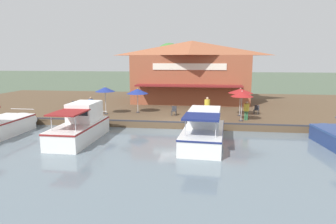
{
  "coord_description": "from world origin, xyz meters",
  "views": [
    {
      "loc": [
        23.54,
        2.68,
        5.72
      ],
      "look_at": [
        -1.0,
        -0.72,
        1.3
      ],
      "focal_mm": 32.0,
      "sensor_mm": 36.0,
      "label": 1
    }
  ],
  "objects_px": {
    "patio_umbrella_by_entrance": "(240,91)",
    "motorboat_mid_row": "(204,130)",
    "cafe_chair_far_corner_seat": "(174,110)",
    "cafe_chair_mid_patio": "(73,105)",
    "patio_umbrella_near_quay_edge": "(138,91)",
    "cafe_chair_back_row_seat": "(69,107)",
    "waterfront_restaurant": "(191,71)",
    "patio_umbrella_mid_patio_right": "(242,94)",
    "tree_downstream_bank": "(168,59)",
    "motorboat_fourth_along": "(84,125)",
    "patio_umbrella_far_corner": "(105,89)",
    "cafe_chair_beside_entrance": "(256,109)",
    "person_near_entrance": "(91,104)",
    "person_at_quay_edge": "(207,104)",
    "person_mid_patio": "(246,108)"
  },
  "relations": [
    {
      "from": "waterfront_restaurant",
      "to": "person_at_quay_edge",
      "type": "xyz_separation_m",
      "value": [
        10.0,
        2.06,
        -2.57
      ]
    },
    {
      "from": "tree_downstream_bank",
      "to": "motorboat_mid_row",
      "type": "bearing_deg",
      "value": 13.95
    },
    {
      "from": "patio_umbrella_far_corner",
      "to": "tree_downstream_bank",
      "type": "height_order",
      "value": "tree_downstream_bank"
    },
    {
      "from": "patio_umbrella_far_corner",
      "to": "cafe_chair_beside_entrance",
      "type": "height_order",
      "value": "patio_umbrella_far_corner"
    },
    {
      "from": "waterfront_restaurant",
      "to": "patio_umbrella_far_corner",
      "type": "bearing_deg",
      "value": -36.18
    },
    {
      "from": "patio_umbrella_near_quay_edge",
      "to": "patio_umbrella_far_corner",
      "type": "xyz_separation_m",
      "value": [
        1.21,
        -2.78,
        0.25
      ]
    },
    {
      "from": "cafe_chair_far_corner_seat",
      "to": "person_at_quay_edge",
      "type": "height_order",
      "value": "person_at_quay_edge"
    },
    {
      "from": "person_near_entrance",
      "to": "tree_downstream_bank",
      "type": "xyz_separation_m",
      "value": [
        -16.63,
        4.85,
        4.05
      ]
    },
    {
      "from": "patio_umbrella_by_entrance",
      "to": "person_at_quay_edge",
      "type": "height_order",
      "value": "patio_umbrella_by_entrance"
    },
    {
      "from": "cafe_chair_beside_entrance",
      "to": "motorboat_mid_row",
      "type": "bearing_deg",
      "value": -29.41
    },
    {
      "from": "cafe_chair_beside_entrance",
      "to": "tree_downstream_bank",
      "type": "height_order",
      "value": "tree_downstream_bank"
    },
    {
      "from": "patio_umbrella_near_quay_edge",
      "to": "motorboat_mid_row",
      "type": "relative_size",
      "value": 0.32
    },
    {
      "from": "patio_umbrella_mid_patio_right",
      "to": "cafe_chair_far_corner_seat",
      "type": "height_order",
      "value": "patio_umbrella_mid_patio_right"
    },
    {
      "from": "patio_umbrella_near_quay_edge",
      "to": "patio_umbrella_by_entrance",
      "type": "distance_m",
      "value": 9.58
    },
    {
      "from": "patio_umbrella_far_corner",
      "to": "motorboat_mid_row",
      "type": "xyz_separation_m",
      "value": [
        6.55,
        9.28,
        -1.98
      ]
    },
    {
      "from": "tree_downstream_bank",
      "to": "waterfront_restaurant",
      "type": "bearing_deg",
      "value": 31.66
    },
    {
      "from": "person_at_quay_edge",
      "to": "person_mid_patio",
      "type": "height_order",
      "value": "person_at_quay_edge"
    },
    {
      "from": "tree_downstream_bank",
      "to": "person_mid_patio",
      "type": "bearing_deg",
      "value": 27.74
    },
    {
      "from": "patio_umbrella_by_entrance",
      "to": "cafe_chair_beside_entrance",
      "type": "distance_m",
      "value": 2.58
    },
    {
      "from": "patio_umbrella_mid_patio_right",
      "to": "person_at_quay_edge",
      "type": "height_order",
      "value": "patio_umbrella_mid_patio_right"
    },
    {
      "from": "waterfront_restaurant",
      "to": "patio_umbrella_mid_patio_right",
      "type": "distance_m",
      "value": 12.67
    },
    {
      "from": "patio_umbrella_far_corner",
      "to": "cafe_chair_back_row_seat",
      "type": "relative_size",
      "value": 3.04
    },
    {
      "from": "cafe_chair_mid_patio",
      "to": "tree_downstream_bank",
      "type": "height_order",
      "value": "tree_downstream_bank"
    },
    {
      "from": "cafe_chair_far_corner_seat",
      "to": "motorboat_mid_row",
      "type": "distance_m",
      "value": 7.34
    },
    {
      "from": "patio_umbrella_by_entrance",
      "to": "motorboat_mid_row",
      "type": "xyz_separation_m",
      "value": [
        7.42,
        -3.07,
        -1.93
      ]
    },
    {
      "from": "patio_umbrella_by_entrance",
      "to": "cafe_chair_far_corner_seat",
      "type": "bearing_deg",
      "value": -83.65
    },
    {
      "from": "cafe_chair_far_corner_seat",
      "to": "cafe_chair_beside_entrance",
      "type": "distance_m",
      "value": 7.71
    },
    {
      "from": "patio_umbrella_far_corner",
      "to": "person_near_entrance",
      "type": "xyz_separation_m",
      "value": [
        0.58,
        -1.19,
        -1.27
      ]
    },
    {
      "from": "cafe_chair_far_corner_seat",
      "to": "cafe_chair_mid_patio",
      "type": "distance_m",
      "value": 10.82
    },
    {
      "from": "patio_umbrella_mid_patio_right",
      "to": "cafe_chair_beside_entrance",
      "type": "height_order",
      "value": "patio_umbrella_mid_patio_right"
    },
    {
      "from": "patio_umbrella_mid_patio_right",
      "to": "cafe_chair_mid_patio",
      "type": "bearing_deg",
      "value": -102.36
    },
    {
      "from": "patio_umbrella_mid_patio_right",
      "to": "patio_umbrella_far_corner",
      "type": "bearing_deg",
      "value": -97.17
    },
    {
      "from": "cafe_chair_back_row_seat",
      "to": "person_near_entrance",
      "type": "xyz_separation_m",
      "value": [
        1.18,
        2.76,
        0.57
      ]
    },
    {
      "from": "motorboat_fourth_along",
      "to": "tree_downstream_bank",
      "type": "height_order",
      "value": "tree_downstream_bank"
    },
    {
      "from": "patio_umbrella_by_entrance",
      "to": "cafe_chair_far_corner_seat",
      "type": "xyz_separation_m",
      "value": [
        0.66,
        -5.93,
        -1.79
      ]
    },
    {
      "from": "waterfront_restaurant",
      "to": "patio_umbrella_by_entrance",
      "type": "xyz_separation_m",
      "value": [
        9.19,
        4.99,
        -1.41
      ]
    },
    {
      "from": "patio_umbrella_near_quay_edge",
      "to": "patio_umbrella_mid_patio_right",
      "type": "distance_m",
      "value": 9.86
    },
    {
      "from": "patio_umbrella_near_quay_edge",
      "to": "cafe_chair_mid_patio",
      "type": "relative_size",
      "value": 2.76
    },
    {
      "from": "person_at_quay_edge",
      "to": "person_near_entrance",
      "type": "distance_m",
      "value": 10.62
    },
    {
      "from": "patio_umbrella_far_corner",
      "to": "person_at_quay_edge",
      "type": "xyz_separation_m",
      "value": [
        -0.06,
        9.42,
        -1.21
      ]
    },
    {
      "from": "cafe_chair_beside_entrance",
      "to": "motorboat_mid_row",
      "type": "xyz_separation_m",
      "value": [
        8.32,
        -4.69,
        -0.14
      ]
    },
    {
      "from": "person_near_entrance",
      "to": "person_mid_patio",
      "type": "bearing_deg",
      "value": 87.77
    },
    {
      "from": "waterfront_restaurant",
      "to": "cafe_chair_mid_patio",
      "type": "distance_m",
      "value": 14.45
    },
    {
      "from": "waterfront_restaurant",
      "to": "cafe_chair_far_corner_seat",
      "type": "relative_size",
      "value": 16.39
    },
    {
      "from": "person_at_quay_edge",
      "to": "patio_umbrella_near_quay_edge",
      "type": "bearing_deg",
      "value": -99.8
    },
    {
      "from": "patio_umbrella_by_entrance",
      "to": "motorboat_mid_row",
      "type": "height_order",
      "value": "patio_umbrella_by_entrance"
    },
    {
      "from": "motorboat_fourth_along",
      "to": "motorboat_mid_row",
      "type": "distance_m",
      "value": 8.61
    },
    {
      "from": "patio_umbrella_near_quay_edge",
      "to": "cafe_chair_back_row_seat",
      "type": "relative_size",
      "value": 2.76
    },
    {
      "from": "patio_umbrella_by_entrance",
      "to": "cafe_chair_back_row_seat",
      "type": "height_order",
      "value": "patio_umbrella_by_entrance"
    },
    {
      "from": "waterfront_restaurant",
      "to": "cafe_chair_far_corner_seat",
      "type": "height_order",
      "value": "waterfront_restaurant"
    }
  ]
}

